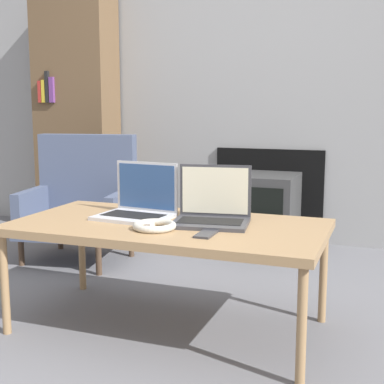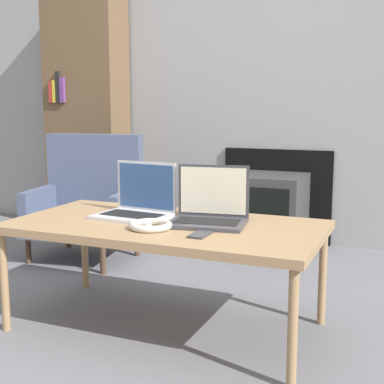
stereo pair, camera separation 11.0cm
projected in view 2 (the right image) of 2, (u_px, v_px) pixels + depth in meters
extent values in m
plane|color=slate|center=(133.00, 355.00, 2.13)|extent=(14.00, 14.00, 0.00)
cube|color=#999999|center=(273.00, 61.00, 3.82)|extent=(7.00, 0.06, 2.60)
cube|color=black|center=(277.00, 195.00, 3.91)|extent=(0.79, 0.03, 0.67)
cube|color=#9E7A51|center=(165.00, 227.00, 2.33)|extent=(1.35, 0.70, 0.04)
cylinder|color=#9E7A51|center=(4.00, 282.00, 2.34)|extent=(0.04, 0.04, 0.44)
cylinder|color=#9E7A51|center=(293.00, 329.00, 1.85)|extent=(0.04, 0.04, 0.44)
cylinder|color=#9E7A51|center=(85.00, 248.00, 2.90)|extent=(0.04, 0.04, 0.44)
cylinder|color=#9E7A51|center=(322.00, 277.00, 2.41)|extent=(0.04, 0.04, 0.44)
cube|color=silver|center=(132.00, 216.00, 2.43)|extent=(0.34, 0.28, 0.02)
cube|color=black|center=(132.00, 214.00, 2.43)|extent=(0.29, 0.16, 0.00)
cube|color=silver|center=(146.00, 186.00, 2.52)|extent=(0.32, 0.04, 0.23)
cube|color=#2D4C7F|center=(146.00, 186.00, 2.51)|extent=(0.30, 0.03, 0.21)
cube|color=#38383D|center=(207.00, 223.00, 2.29)|extent=(0.36, 0.30, 0.02)
cube|color=black|center=(207.00, 221.00, 2.29)|extent=(0.29, 0.18, 0.00)
cube|color=#38383D|center=(213.00, 190.00, 2.39)|extent=(0.32, 0.06, 0.23)
cube|color=beige|center=(213.00, 191.00, 2.38)|extent=(0.29, 0.05, 0.21)
torus|color=beige|center=(150.00, 225.00, 2.22)|extent=(0.18, 0.18, 0.03)
cube|color=#333338|center=(201.00, 234.00, 2.11)|extent=(0.06, 0.14, 0.01)
cube|color=#383838|center=(268.00, 212.00, 3.70)|extent=(0.48, 0.47, 0.52)
cube|color=black|center=(259.00, 218.00, 3.48)|extent=(0.40, 0.01, 0.41)
cube|color=#47516B|center=(83.00, 227.00, 3.43)|extent=(0.73, 0.62, 0.08)
cube|color=#47516B|center=(95.00, 175.00, 3.59)|extent=(0.66, 0.21, 0.54)
cube|color=#47516B|center=(41.00, 203.00, 3.48)|extent=(0.14, 0.47, 0.20)
cube|color=#47516B|center=(126.00, 207.00, 3.34)|extent=(0.14, 0.47, 0.20)
cylinder|color=#4C3828|center=(28.00, 250.00, 3.37)|extent=(0.04, 0.04, 0.18)
cylinder|color=#4C3828|center=(103.00, 259.00, 3.16)|extent=(0.04, 0.04, 0.18)
cylinder|color=#4C3828|center=(68.00, 235.00, 3.75)|extent=(0.04, 0.04, 0.18)
cylinder|color=#4C3828|center=(137.00, 243.00, 3.54)|extent=(0.04, 0.04, 0.18)
cube|color=brown|center=(87.00, 114.00, 4.26)|extent=(0.62, 0.30, 1.84)
cube|color=#B22D28|center=(51.00, 92.00, 4.16)|extent=(0.03, 0.02, 0.17)
cube|color=gold|center=(54.00, 91.00, 4.15)|extent=(0.03, 0.02, 0.17)
cube|color=black|center=(58.00, 87.00, 4.13)|extent=(0.03, 0.02, 0.24)
cube|color=#6B387F|center=(62.00, 90.00, 4.12)|extent=(0.04, 0.02, 0.19)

